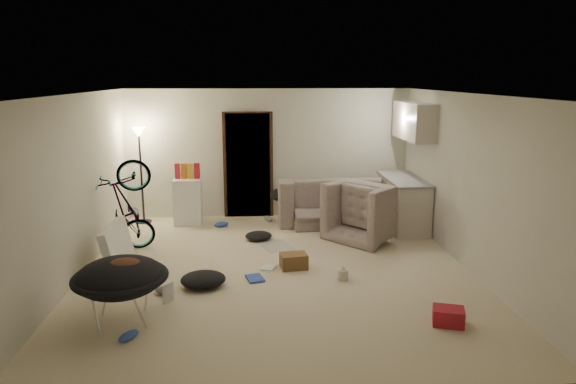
{
  "coord_description": "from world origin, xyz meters",
  "views": [
    {
      "loc": [
        -0.36,
        -6.96,
        2.74
      ],
      "look_at": [
        0.21,
        0.6,
        1.02
      ],
      "focal_mm": 32.0,
      "sensor_mm": 36.0,
      "label": 1
    }
  ],
  "objects": [
    {
      "name": "mini_fridge",
      "position": [
        -1.54,
        2.55,
        0.43
      ],
      "size": [
        0.51,
        0.51,
        0.86
      ],
      "primitive_type": "cube",
      "rotation": [
        0.0,
        0.0,
        0.01
      ],
      "color": "white",
      "rests_on": "floor"
    },
    {
      "name": "drink_case_b",
      "position": [
        1.84,
        -1.8,
        0.1
      ],
      "size": [
        0.4,
        0.34,
        0.2
      ],
      "primitive_type": "cube",
      "rotation": [
        0.0,
        0.0,
        -0.31
      ],
      "color": "#A51829",
      "rests_on": "floor"
    },
    {
      "name": "tv_box",
      "position": [
        -2.3,
        0.26,
        0.33
      ],
      "size": [
        0.28,
        1.0,
        0.66
      ],
      "primitive_type": "cube",
      "rotation": [
        0.0,
        -0.21,
        -0.03
      ],
      "color": "silver",
      "rests_on": "floor"
    },
    {
      "name": "sofa_drape",
      "position": [
        0.29,
        2.45,
        0.54
      ],
      "size": [
        0.62,
        0.53,
        0.28
      ],
      "primitive_type": "ellipsoid",
      "rotation": [
        0.0,
        0.0,
        -0.13
      ],
      "color": "black",
      "rests_on": "sofa"
    },
    {
      "name": "bicycle",
      "position": [
        -2.3,
        1.0,
        0.4
      ],
      "size": [
        1.59,
        0.85,
        0.88
      ],
      "primitive_type": "imported",
      "rotation": [
        0.0,
        -0.17,
        1.7
      ],
      "color": "black",
      "rests_on": "floor"
    },
    {
      "name": "door_trim",
      "position": [
        -0.4,
        2.94,
        1.02
      ],
      "size": [
        0.97,
        0.04,
        2.1
      ],
      "primitive_type": "cube",
      "color": "black",
      "rests_on": "floor"
    },
    {
      "name": "drink_case_a",
      "position": [
        0.25,
        0.05,
        0.11
      ],
      "size": [
        0.41,
        0.32,
        0.22
      ],
      "primitive_type": "cube",
      "rotation": [
        0.0,
        0.0,
        0.14
      ],
      "color": "brown",
      "rests_on": "floor"
    },
    {
      "name": "wall_front",
      "position": [
        0.0,
        -3.01,
        1.25
      ],
      "size": [
        5.5,
        0.02,
        2.5
      ],
      "primitive_type": "cube",
      "color": "beige",
      "rests_on": "floor"
    },
    {
      "name": "hoodie",
      "position": [
        -1.78,
        -1.5,
        0.66
      ],
      "size": [
        0.55,
        0.49,
        0.22
      ],
      "primitive_type": "ellipsoid",
      "rotation": [
        0.0,
        0.0,
        0.21
      ],
      "color": "#4B2819",
      "rests_on": "saucer_chair"
    },
    {
      "name": "wall_right",
      "position": [
        2.76,
        0.0,
        1.25
      ],
      "size": [
        0.02,
        6.0,
        2.5
      ],
      "primitive_type": "cube",
      "color": "beige",
      "rests_on": "floor"
    },
    {
      "name": "floor_lamp",
      "position": [
        -2.4,
        2.65,
        1.31
      ],
      "size": [
        0.28,
        0.28,
        1.81
      ],
      "color": "black",
      "rests_on": "floor"
    },
    {
      "name": "kitchen_counter",
      "position": [
        2.43,
        2.0,
        0.44
      ],
      "size": [
        0.6,
        1.5,
        0.88
      ],
      "primitive_type": "cube",
      "color": "beige",
      "rests_on": "floor"
    },
    {
      "name": "sofa",
      "position": [
        1.24,
        2.45,
        0.32
      ],
      "size": [
        2.25,
        0.98,
        0.65
      ],
      "primitive_type": "imported",
      "rotation": [
        0.0,
        0.0,
        3.19
      ],
      "color": "#383F38",
      "rests_on": "floor"
    },
    {
      "name": "kitchen_uppers",
      "position": [
        2.56,
        2.0,
        1.95
      ],
      "size": [
        0.38,
        1.4,
        0.65
      ],
      "primitive_type": "cube",
      "color": "beige",
      "rests_on": "wall_right"
    },
    {
      "name": "doorway",
      "position": [
        -0.4,
        2.97,
        1.02
      ],
      "size": [
        0.85,
        0.1,
        2.04
      ],
      "primitive_type": "cube",
      "color": "black",
      "rests_on": "floor"
    },
    {
      "name": "snack_box_2",
      "position": [
        -1.47,
        2.55,
        1.0
      ],
      "size": [
        0.11,
        0.08,
        0.3
      ],
      "primitive_type": "cube",
      "rotation": [
        0.0,
        0.0,
        -0.08
      ],
      "color": "gold",
      "rests_on": "mini_fridge"
    },
    {
      "name": "floor",
      "position": [
        0.0,
        0.0,
        -0.01
      ],
      "size": [
        5.5,
        6.0,
        0.02
      ],
      "primitive_type": "cube",
      "color": "beige",
      "rests_on": "ground"
    },
    {
      "name": "shoe_0",
      "position": [
        -0.91,
        2.22,
        0.05
      ],
      "size": [
        0.3,
        0.21,
        0.1
      ],
      "primitive_type": "ellipsoid",
      "rotation": [
        0.0,
        0.0,
        0.42
      ],
      "color": "#2E4BA8",
      "rests_on": "floor"
    },
    {
      "name": "clothes_lump_a",
      "position": [
        -1.01,
        -0.51,
        0.1
      ],
      "size": [
        0.64,
        0.56,
        0.19
      ],
      "primitive_type": "ellipsoid",
      "rotation": [
        0.0,
        0.0,
        0.08
      ],
      "color": "black",
      "rests_on": "floor"
    },
    {
      "name": "snack_box_1",
      "position": [
        -1.59,
        2.55,
        1.0
      ],
      "size": [
        0.11,
        0.09,
        0.3
      ],
      "primitive_type": "cube",
      "rotation": [
        0.0,
        0.0,
        -0.19
      ],
      "color": "#C26218",
      "rests_on": "mini_fridge"
    },
    {
      "name": "armchair",
      "position": [
        1.71,
        1.46,
        0.36
      ],
      "size": [
        1.47,
        1.48,
        0.72
      ],
      "primitive_type": "imported",
      "rotation": [
        0.0,
        0.0,
        2.3
      ],
      "color": "#383F38",
      "rests_on": "floor"
    },
    {
      "name": "clothes_lump_b",
      "position": [
        -0.24,
        1.42,
        0.07
      ],
      "size": [
        0.5,
        0.45,
        0.14
      ],
      "primitive_type": "ellipsoid",
      "rotation": [
        0.0,
        0.0,
        0.13
      ],
      "color": "black",
      "rests_on": "floor"
    },
    {
      "name": "ceiling",
      "position": [
        0.0,
        0.0,
        2.51
      ],
      "size": [
        5.5,
        6.0,
        0.02
      ],
      "primitive_type": "cube",
      "color": "white",
      "rests_on": "wall_back"
    },
    {
      "name": "book_blue",
      "position": [
        -0.32,
        -0.33,
        0.01
      ],
      "size": [
        0.28,
        0.34,
        0.03
      ],
      "primitive_type": "cube",
      "rotation": [
        0.0,
        0.0,
        0.27
      ],
      "color": "#2E4BA8",
      "rests_on": "floor"
    },
    {
      "name": "snack_box_0",
      "position": [
        -1.71,
        2.55,
        1.0
      ],
      "size": [
        0.11,
        0.08,
        0.3
      ],
      "primitive_type": "cube",
      "rotation": [
        0.0,
        0.0,
        0.1
      ],
      "color": "#A51829",
      "rests_on": "mini_fridge"
    },
    {
      "name": "juicer",
      "position": [
        0.89,
        -0.43,
        0.09
      ],
      "size": [
        0.15,
        0.15,
        0.21
      ],
      "color": "beige",
      "rests_on": "floor"
    },
    {
      "name": "wall_back",
      "position": [
        0.0,
        3.01,
        1.25
      ],
      "size": [
        5.5,
        0.02,
        2.5
      ],
      "primitive_type": "cube",
      "color": "beige",
      "rests_on": "floor"
    },
    {
      "name": "book_asset",
      "position": [
        -1.45,
        -1.05,
        0.01
      ],
      "size": [
        0.31,
        0.3,
        0.02
      ],
      "primitive_type": "imported",
      "rotation": [
        0.0,
        0.0,
        0.88
      ],
      "color": "#A51829",
      "rests_on": "floor"
    },
    {
      "name": "shoe_1",
      "position": [
        -0.03,
        2.55,
        0.05
      ],
      "size": [
        0.22,
        0.29,
        0.1
      ],
      "primitive_type": "ellipsoid",
      "rotation": [
        0.0,
        0.0,
        -1.08
      ],
      "color": "slate",
      "rests_on": "floor"
    },
    {
      "name": "saucer_chair",
      "position": [
        -1.83,
        -1.47,
        0.45
      ],
      "size": [
        1.06,
        1.06,
        0.75
      ],
      "color": "silver",
      "rests_on": "floor"
    },
    {
      "name": "newspaper",
      "position": [
        0.05,
        1.05,
        0.0
      ],
      "size": [
        0.64,
        0.72,
        0.01
      ],
      "primitive_type": "cube",
      "rotation": [
        0.0,
        0.0,
        0.35
      ],
      "color": "#AFA8A2",
      "rests_on": "floor"
    },
    {
      "name": "book_white",
      "position": [
        -0.12,
        0.07,
        0.01
      ],
      "size": [
        0.26,
        0.29,
        0.02
      ],
      "primitive_type": "cube",
      "rotation": [
        0.0,
        0.0,
        -0.4
      ],
      "color": "silver",
      "rests_on": "floor"
    },
    {
      "name": "shoe_2",
      "position": [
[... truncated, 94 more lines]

